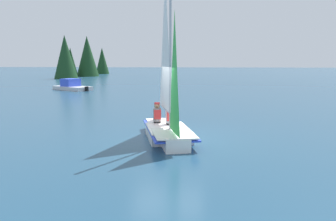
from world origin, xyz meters
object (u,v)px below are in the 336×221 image
at_px(sailboat_main, 168,112).
at_px(motorboat_distant, 72,86).
at_px(sailor_helm, 170,118).
at_px(sailor_crew, 157,117).

relative_size(sailboat_main, motorboat_distant, 1.38).
height_order(sailboat_main, sailor_helm, sailboat_main).
bearing_deg(motorboat_distant, sailor_crew, 152.62).
bearing_deg(sailboat_main, sailor_helm, 163.04).
distance_m(sailboat_main, sailor_helm, 0.63).
distance_m(sailor_crew, motorboat_distant, 20.55).
bearing_deg(sailor_crew, sailor_helm, 45.50).
bearing_deg(sailboat_main, sailor_crew, -164.52).
height_order(sailor_crew, motorboat_distant, sailor_crew).
bearing_deg(sailor_helm, motorboat_distant, -163.68).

